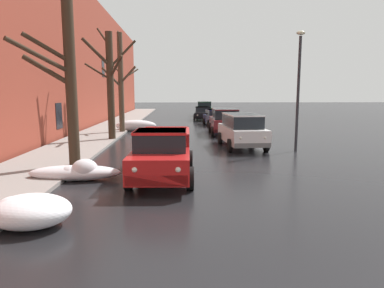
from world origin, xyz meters
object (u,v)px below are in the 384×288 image
(suv_maroon_parked_kerbside_mid, at_px, (224,120))
(suv_white_parked_kerbside_close, at_px, (242,129))
(bare_tree_far_down_block, at_px, (121,82))
(bare_tree_second_along_sidewalk, at_px, (68,80))
(sedan_black_queued_behind_truck, at_px, (203,113))
(street_lamp_post, at_px, (298,85))
(bare_tree_mid_block, at_px, (110,83))
(pickup_truck_red_approaching_near_lane, at_px, (162,154))
(sedan_darkblue_parked_far_down_block, at_px, (215,117))
(suv_green_at_far_intersection, at_px, (204,108))

(suv_maroon_parked_kerbside_mid, bearing_deg, suv_white_parked_kerbside_close, -88.92)
(bare_tree_far_down_block, relative_size, suv_white_parked_kerbside_close, 1.55)
(bare_tree_second_along_sidewalk, relative_size, sedan_black_queued_behind_truck, 1.49)
(bare_tree_second_along_sidewalk, height_order, sedan_black_queued_behind_truck, bare_tree_second_along_sidewalk)
(street_lamp_post, bearing_deg, bare_tree_second_along_sidewalk, -160.35)
(bare_tree_mid_block, height_order, suv_white_parked_kerbside_close, bare_tree_mid_block)
(pickup_truck_red_approaching_near_lane, distance_m, sedan_black_queued_behind_truck, 25.43)
(sedan_darkblue_parked_far_down_block, bearing_deg, bare_tree_far_down_block, -142.30)
(bare_tree_second_along_sidewalk, xyz_separation_m, suv_green_at_far_intersection, (7.51, 29.84, -2.42))
(suv_maroon_parked_kerbside_mid, height_order, sedan_darkblue_parked_far_down_block, suv_maroon_parked_kerbside_mid)
(bare_tree_far_down_block, xyz_separation_m, pickup_truck_red_approaching_near_lane, (3.53, -13.62, -2.81))
(bare_tree_second_along_sidewalk, bearing_deg, bare_tree_far_down_block, 89.56)
(sedan_black_queued_behind_truck, bearing_deg, pickup_truck_red_approaching_near_lane, -97.28)
(bare_tree_far_down_block, xyz_separation_m, suv_green_at_far_intersection, (7.41, 18.00, -2.70))
(suv_maroon_parked_kerbside_mid, xyz_separation_m, sedan_black_queued_behind_truck, (-0.63, 12.52, -0.23))
(bare_tree_mid_block, distance_m, suv_white_parked_kerbside_close, 8.47)
(bare_tree_mid_block, relative_size, suv_white_parked_kerbside_close, 1.48)
(suv_white_parked_kerbside_close, height_order, sedan_black_queued_behind_truck, suv_white_parked_kerbside_close)
(pickup_truck_red_approaching_near_lane, bearing_deg, suv_green_at_far_intersection, 83.00)
(suv_maroon_parked_kerbside_mid, height_order, sedan_black_queued_behind_truck, suv_maroon_parked_kerbside_mid)
(bare_tree_second_along_sidewalk, height_order, bare_tree_far_down_block, bare_tree_far_down_block)
(sedan_black_queued_behind_truck, bearing_deg, bare_tree_mid_block, -113.48)
(bare_tree_second_along_sidewalk, height_order, street_lamp_post, bare_tree_second_along_sidewalk)
(bare_tree_mid_block, bearing_deg, street_lamp_post, -22.89)
(sedan_darkblue_parked_far_down_block, distance_m, street_lamp_post, 14.44)
(bare_tree_mid_block, bearing_deg, pickup_truck_red_approaching_near_lane, -69.83)
(bare_tree_far_down_block, distance_m, suv_green_at_far_intersection, 19.66)
(sedan_black_queued_behind_truck, bearing_deg, bare_tree_second_along_sidewalk, -106.28)
(pickup_truck_red_approaching_near_lane, bearing_deg, sedan_darkblue_parked_far_down_block, 78.60)
(bare_tree_second_along_sidewalk, distance_m, suv_white_parked_kerbside_close, 9.34)
(suv_white_parked_kerbside_close, distance_m, sedan_black_queued_behind_truck, 18.58)
(bare_tree_far_down_block, bearing_deg, street_lamp_post, -39.32)
(pickup_truck_red_approaching_near_lane, xyz_separation_m, suv_green_at_far_intersection, (3.88, 31.62, 0.11))
(bare_tree_far_down_block, relative_size, pickup_truck_red_approaching_near_lane, 1.40)
(suv_maroon_parked_kerbside_mid, height_order, suv_green_at_far_intersection, same)
(suv_green_at_far_intersection, bearing_deg, bare_tree_mid_block, -108.66)
(sedan_darkblue_parked_far_down_block, distance_m, sedan_black_queued_behind_truck, 5.89)
(street_lamp_post, bearing_deg, suv_maroon_parked_kerbside_mid, 110.00)
(pickup_truck_red_approaching_near_lane, height_order, suv_maroon_parked_kerbside_mid, suv_maroon_parked_kerbside_mid)
(bare_tree_second_along_sidewalk, relative_size, suv_white_parked_kerbside_close, 1.43)
(bare_tree_second_along_sidewalk, bearing_deg, pickup_truck_red_approaching_near_lane, -26.18)
(bare_tree_mid_block, height_order, bare_tree_far_down_block, bare_tree_far_down_block)
(sedan_black_queued_behind_truck, height_order, suv_green_at_far_intersection, suv_green_at_far_intersection)
(suv_white_parked_kerbside_close, xyz_separation_m, suv_maroon_parked_kerbside_mid, (-0.11, 6.05, 0.00))
(suv_white_parked_kerbside_close, bearing_deg, suv_maroon_parked_kerbside_mid, 91.08)
(bare_tree_mid_block, height_order, pickup_truck_red_approaching_near_lane, bare_tree_mid_block)
(sedan_black_queued_behind_truck, xyz_separation_m, suv_green_at_far_intersection, (0.66, 6.40, 0.24))
(suv_maroon_parked_kerbside_mid, bearing_deg, suv_green_at_far_intersection, 89.90)
(suv_maroon_parked_kerbside_mid, relative_size, suv_green_at_far_intersection, 0.93)
(pickup_truck_red_approaching_near_lane, relative_size, suv_white_parked_kerbside_close, 1.11)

